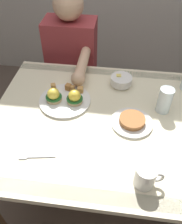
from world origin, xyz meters
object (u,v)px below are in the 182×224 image
eggs_benedict_plate (65,98)px  coffee_mug (146,176)px  fork (35,156)px  side_plate (132,121)px  dining_table (110,134)px  water_glass_near (164,101)px  fruit_bowl (121,81)px  diner_person (72,64)px

eggs_benedict_plate → coffee_mug: 0.58m
fork → side_plate: side_plate is taller
dining_table → eggs_benedict_plate: bearing=158.2°
coffee_mug → water_glass_near: bearing=76.4°
eggs_benedict_plate → fork: size_ratio=1.73×
fork → water_glass_near: (0.56, 0.36, 0.06)m
water_glass_near → side_plate: bearing=-143.4°
dining_table → water_glass_near: (0.25, 0.10, 0.17)m
fork → side_plate: bearing=31.6°
dining_table → fork: (-0.31, -0.26, 0.11)m
eggs_benedict_plate → fruit_bowl: 0.34m
fruit_bowl → fork: size_ratio=0.77×
fork → diner_person: (-0.01, 0.86, -0.09)m
coffee_mug → eggs_benedict_plate: bearing=133.5°
fruit_bowl → water_glass_near: bearing=-40.0°
eggs_benedict_plate → side_plate: eggs_benedict_plate is taller
coffee_mug → fork: coffee_mug is taller
fruit_bowl → fork: fruit_bowl is taller
side_plate → fruit_bowl: bearing=102.2°
coffee_mug → diner_person: 1.04m
coffee_mug → water_glass_near: size_ratio=0.83×
water_glass_near → side_plate: (-0.15, -0.11, -0.05)m
coffee_mug → side_plate: (-0.05, 0.31, -0.04)m
coffee_mug → water_glass_near: (0.10, 0.42, 0.01)m
fruit_bowl → water_glass_near: (0.22, -0.18, 0.03)m
coffee_mug → fork: (-0.45, 0.06, -0.05)m
fork → side_plate: 0.47m
dining_table → water_glass_near: size_ratio=8.91×
dining_table → eggs_benedict_plate: (-0.25, 0.10, 0.13)m
eggs_benedict_plate → side_plate: (0.35, -0.11, -0.01)m
dining_table → coffee_mug: coffee_mug is taller
diner_person → side_plate: bearing=-55.7°
dining_table → fork: fork is taller
dining_table → eggs_benedict_plate: eggs_benedict_plate is taller
fork → fruit_bowl: bearing=58.0°
water_glass_near → side_plate: size_ratio=0.67×
eggs_benedict_plate → fruit_bowl: (0.29, 0.18, 0.01)m
water_glass_near → eggs_benedict_plate: bearing=180.0°
coffee_mug → side_plate: bearing=99.2°
fruit_bowl → side_plate: (0.06, -0.30, -0.02)m
fruit_bowl → eggs_benedict_plate: bearing=-147.6°
coffee_mug → fork: size_ratio=0.72×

